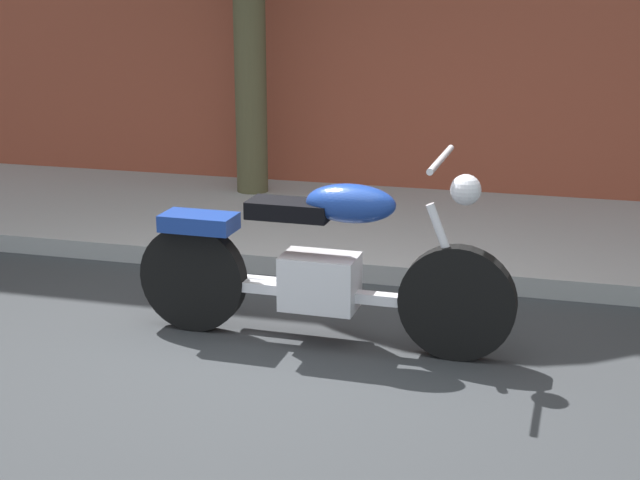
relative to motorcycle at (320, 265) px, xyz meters
The scene contains 3 objects.
ground_plane 0.59m from the motorcycle, 128.21° to the right, with size 60.00×60.00×0.00m, color #303335.
sidewalk 2.40m from the motorcycle, 95.12° to the left, with size 21.99×2.46×0.14m, color #9E9E9E.
motorcycle is the anchor object (origin of this frame).
Camera 1 is at (1.57, -4.72, 2.12)m, focal length 52.59 mm.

